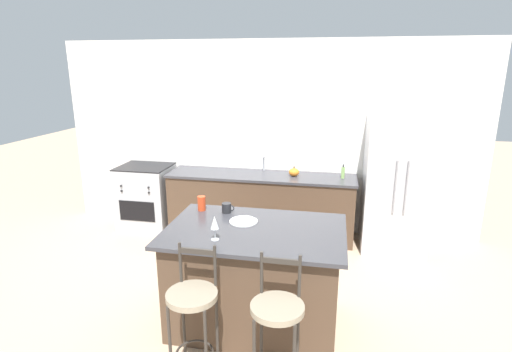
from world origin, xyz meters
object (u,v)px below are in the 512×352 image
bar_stool_far (277,322)px  coffee_mug (227,208)px  oven_range (147,196)px  bar_stool_near (193,309)px  pumpkin_decoration (294,172)px  dinner_plate (243,221)px  wine_glass (215,223)px  soap_bottle (343,173)px  refrigerator (396,185)px  tumbler_cup (202,203)px

bar_stool_far → coffee_mug: bar_stool_far is taller
oven_range → coffee_mug: 2.44m
bar_stool_near → pumpkin_decoration: bearing=80.8°
dinner_plate → wine_glass: 0.47m
bar_stool_near → coffee_mug: size_ratio=8.52×
bar_stool_near → soap_bottle: soap_bottle is taller
oven_range → bar_stool_far: bearing=-49.8°
refrigerator → wine_glass: bearing=-127.8°
dinner_plate → tumbler_cup: 0.53m
refrigerator → soap_bottle: size_ratio=9.07×
dinner_plate → tumbler_cup: bearing=155.0°
bar_stool_near → wine_glass: wine_glass is taller
oven_range → wine_glass: 2.97m
pumpkin_decoration → soap_bottle: soap_bottle is taller
bar_stool_near → coffee_mug: bearing=91.9°
wine_glass → pumpkin_decoration: 2.36m
dinner_plate → soap_bottle: bearing=64.1°
pumpkin_decoration → refrigerator: bearing=-3.0°
bar_stool_far → bar_stool_near: bearing=177.0°
oven_range → bar_stool_far: (2.37, -2.81, 0.13)m
wine_glass → coffee_mug: 0.65m
dinner_plate → oven_range: bearing=135.6°
coffee_mug → refrigerator: bearing=41.6°
dinner_plate → soap_bottle: soap_bottle is taller
bar_stool_near → coffee_mug: (-0.04, 1.11, 0.40)m
tumbler_cup → pumpkin_decoration: tumbler_cup is taller
dinner_plate → bar_stool_far: bearing=-64.1°
tumbler_cup → pumpkin_decoration: (0.75, 1.67, -0.08)m
bar_stool_far → wine_glass: wine_glass is taller
bar_stool_far → soap_bottle: (0.47, 2.85, 0.37)m
coffee_mug → tumbler_cup: tumbler_cup is taller
dinner_plate → coffee_mug: 0.30m
wine_glass → tumbler_cup: size_ratio=1.45×
dinner_plate → soap_bottle: (0.93, 1.91, 0.01)m
oven_range → tumbler_cup: bearing=-48.9°
oven_range → coffee_mug: bearing=-44.4°
bar_stool_far → tumbler_cup: (-0.94, 1.16, 0.42)m
soap_bottle → dinner_plate: bearing=-115.9°
oven_range → dinner_plate: 2.73m
refrigerator → oven_range: bearing=179.2°
refrigerator → coffee_mug: 2.43m
pumpkin_decoration → tumbler_cup: bearing=-114.3°
coffee_mug → dinner_plate: bearing=-44.2°
bar_stool_near → dinner_plate: 0.99m
coffee_mug → soap_bottle: (1.14, 1.70, -0.03)m
oven_range → soap_bottle: (2.84, 0.04, 0.51)m
refrigerator → bar_stool_far: 3.00m
bar_stool_near → wine_glass: (0.03, 0.48, 0.50)m
coffee_mug → tumbler_cup: (-0.26, 0.01, 0.02)m
bar_stool_far → pumpkin_decoration: 2.86m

